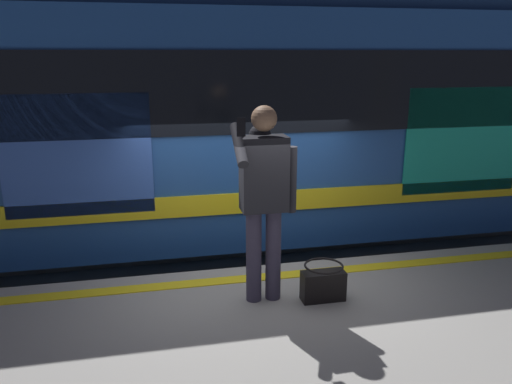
# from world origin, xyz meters

# --- Properties ---
(ground_plane) EXTENTS (24.13, 24.13, 0.00)m
(ground_plane) POSITION_xyz_m (0.00, 0.00, 0.00)
(ground_plane) COLOR #4C4742
(safety_line) EXTENTS (12.42, 0.16, 0.01)m
(safety_line) POSITION_xyz_m (0.00, 0.30, 1.05)
(safety_line) COLOR yellow
(safety_line) RESTS_ON platform
(track_rail_near) EXTENTS (16.47, 0.08, 0.16)m
(track_rail_near) POSITION_xyz_m (0.00, -1.33, 0.08)
(track_rail_near) COLOR slate
(track_rail_near) RESTS_ON ground
(track_rail_far) EXTENTS (16.47, 0.08, 0.16)m
(track_rail_far) POSITION_xyz_m (0.00, -2.76, 0.08)
(track_rail_far) COLOR slate
(track_rail_far) RESTS_ON ground
(train_carriage) EXTENTS (12.87, 2.91, 3.79)m
(train_carriage) POSITION_xyz_m (-0.51, -2.04, 2.43)
(train_carriage) COLOR #1E478C
(train_carriage) RESTS_ON ground
(passenger) EXTENTS (0.57, 0.55, 1.77)m
(passenger) POSITION_xyz_m (0.05, 0.73, 2.09)
(passenger) COLOR #383347
(passenger) RESTS_ON platform
(handbag) EXTENTS (0.40, 0.36, 0.35)m
(handbag) POSITION_xyz_m (-0.48, 0.88, 1.21)
(handbag) COLOR black
(handbag) RESTS_ON platform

